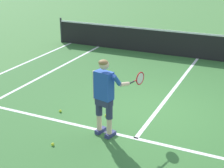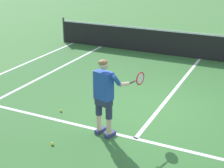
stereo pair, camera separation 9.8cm
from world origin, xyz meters
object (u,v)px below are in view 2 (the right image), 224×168
object	(u,v)px
tennis_ball_mid_court	(61,111)
tennis_ball_near_feet	(52,144)
tennis_player	(105,93)
tennis_ball_by_baseline	(106,115)

from	to	relation	value
tennis_ball_mid_court	tennis_ball_near_feet	bearing A→B (deg)	-62.84
tennis_ball_near_feet	tennis_ball_mid_court	xyz separation A→B (m)	(-0.72, 1.40, 0.00)
tennis_ball_mid_court	tennis_player	bearing A→B (deg)	-19.60
tennis_player	tennis_ball_mid_court	xyz separation A→B (m)	(-1.50, 0.53, -0.96)
tennis_player	tennis_ball_near_feet	world-z (taller)	tennis_player
tennis_ball_near_feet	tennis_ball_by_baseline	distance (m)	1.70
tennis_ball_by_baseline	tennis_ball_mid_court	size ratio (longest dim) A/B	1.00
tennis_ball_by_baseline	tennis_player	bearing A→B (deg)	-65.32
tennis_player	tennis_ball_by_baseline	bearing A→B (deg)	114.68
tennis_ball_near_feet	tennis_ball_mid_court	distance (m)	1.57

